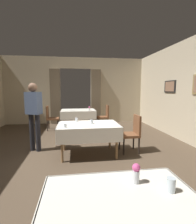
% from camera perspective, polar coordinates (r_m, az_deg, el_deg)
% --- Properties ---
extents(ground, '(10.08, 10.08, 0.00)m').
position_cam_1_polar(ground, '(4.04, -6.47, -15.13)').
color(ground, '#4C3D2D').
extents(wall_back, '(6.40, 0.27, 3.00)m').
position_cam_1_polar(wall_back, '(7.90, -7.55, 7.25)').
color(wall_back, beige).
rests_on(wall_back, ground).
extents(dining_table_near, '(1.23, 1.00, 0.75)m').
position_cam_1_polar(dining_table_near, '(1.43, 8.93, -32.12)').
color(dining_table_near, olive).
rests_on(dining_table_near, ground).
extents(dining_table_mid, '(1.44, 0.96, 0.75)m').
position_cam_1_polar(dining_table_mid, '(4.01, -3.29, -5.48)').
color(dining_table_mid, olive).
rests_on(dining_table_mid, ground).
extents(dining_table_far, '(1.35, 0.97, 0.75)m').
position_cam_1_polar(dining_table_far, '(6.75, -6.73, -0.13)').
color(dining_table_far, olive).
rests_on(dining_table_far, ground).
extents(chair_mid_right, '(0.44, 0.44, 0.93)m').
position_cam_1_polar(chair_mid_right, '(4.30, 11.58, -6.55)').
color(chair_mid_right, black).
rests_on(chair_mid_right, ground).
extents(chair_far_left, '(0.44, 0.44, 0.93)m').
position_cam_1_polar(chair_far_left, '(6.74, -15.76, -1.54)').
color(chair_far_left, black).
rests_on(chair_far_left, ground).
extents(chair_far_right, '(0.44, 0.44, 0.93)m').
position_cam_1_polar(chair_far_right, '(6.85, 2.21, -1.11)').
color(chair_far_right, black).
rests_on(chair_far_right, ground).
extents(flower_vase_near, '(0.07, 0.07, 0.18)m').
position_cam_1_polar(flower_vase_near, '(1.58, 12.79, -19.40)').
color(flower_vase_near, silver).
rests_on(flower_vase_near, dining_table_near).
extents(glass_near_b, '(0.07, 0.07, 0.12)m').
position_cam_1_polar(glass_near_b, '(1.57, 23.49, -21.74)').
color(glass_near_b, silver).
rests_on(glass_near_b, dining_table_near).
extents(glass_mid_a, '(0.07, 0.07, 0.08)m').
position_cam_1_polar(glass_mid_a, '(3.68, -11.05, -4.56)').
color(glass_mid_a, silver).
rests_on(glass_mid_a, dining_table_mid).
extents(glass_mid_b, '(0.07, 0.07, 0.10)m').
position_cam_1_polar(glass_mid_b, '(3.99, -2.14, -3.35)').
color(glass_mid_b, silver).
rests_on(glass_mid_b, dining_table_mid).
extents(glass_mid_c, '(0.07, 0.07, 0.11)m').
position_cam_1_polar(glass_mid_c, '(4.25, -7.29, -2.67)').
color(glass_mid_c, silver).
rests_on(glass_mid_c, dining_table_mid).
extents(flower_vase_far, '(0.07, 0.07, 0.17)m').
position_cam_1_polar(flower_vase_far, '(6.43, -2.95, 1.26)').
color(flower_vase_far, silver).
rests_on(flower_vase_far, dining_table_far).
extents(plate_far_b, '(0.20, 0.20, 0.01)m').
position_cam_1_polar(plate_far_b, '(6.44, -8.82, 0.41)').
color(plate_far_b, white).
rests_on(plate_far_b, dining_table_far).
extents(person_waiter_by_doorway, '(0.42, 0.35, 1.72)m').
position_cam_1_polar(person_waiter_by_doorway, '(4.48, -20.92, 0.27)').
color(person_waiter_by_doorway, black).
rests_on(person_waiter_by_doorway, ground).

